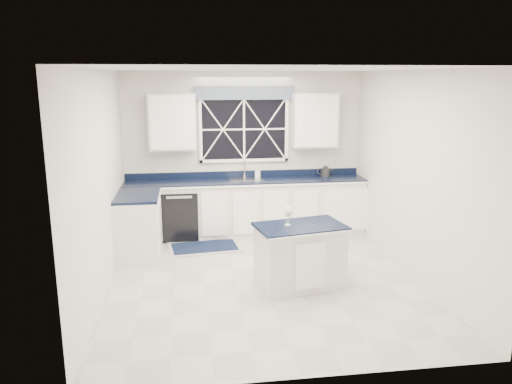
{
  "coord_description": "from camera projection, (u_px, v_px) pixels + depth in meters",
  "views": [
    {
      "loc": [
        -0.95,
        -6.09,
        2.62
      ],
      "look_at": [
        -0.05,
        0.4,
        1.09
      ],
      "focal_mm": 35.0,
      "sensor_mm": 36.0,
      "label": 1
    }
  ],
  "objects": [
    {
      "name": "window",
      "position": [
        244.0,
        124.0,
        8.3
      ],
      "size": [
        1.65,
        0.09,
        1.26
      ],
      "color": "black",
      "rests_on": "ground"
    },
    {
      "name": "island",
      "position": [
        300.0,
        256.0,
        6.29
      ],
      "size": [
        1.19,
        0.85,
        0.81
      ],
      "rotation": [
        0.0,
        0.0,
        0.19
      ],
      "color": "white",
      "rests_on": "ground"
    },
    {
      "name": "dishwasher",
      "position": [
        180.0,
        213.0,
        8.23
      ],
      "size": [
        0.6,
        0.58,
        0.82
      ],
      "primitive_type": "cube",
      "color": "black",
      "rests_on": "ground"
    },
    {
      "name": "kettle",
      "position": [
        325.0,
        171.0,
        8.55
      ],
      "size": [
        0.26,
        0.22,
        0.19
      ],
      "rotation": [
        0.0,
        0.0,
        -0.4
      ],
      "color": "#303032",
      "rests_on": "countertop"
    },
    {
      "name": "base_cabinets",
      "position": [
        227.0,
        212.0,
        8.17
      ],
      "size": [
        3.99,
        1.6,
        0.9
      ],
      "color": "white",
      "rests_on": "ground"
    },
    {
      "name": "faucet",
      "position": [
        245.0,
        168.0,
        8.41
      ],
      "size": [
        0.05,
        0.2,
        0.3
      ],
      "color": "#ACACAE",
      "rests_on": "countertop"
    },
    {
      "name": "countertop",
      "position": [
        246.0,
        181.0,
        8.26
      ],
      "size": [
        3.98,
        0.64,
        0.04
      ],
      "primitive_type": "cube",
      "color": "black",
      "rests_on": "base_cabinets"
    },
    {
      "name": "wine_glass",
      "position": [
        288.0,
        213.0,
        6.16
      ],
      "size": [
        0.1,
        0.1,
        0.23
      ],
      "color": "white",
      "rests_on": "island"
    },
    {
      "name": "soap_bottle",
      "position": [
        258.0,
        172.0,
        8.45
      ],
      "size": [
        0.11,
        0.11,
        0.18
      ],
      "primitive_type": "imported",
      "rotation": [
        0.0,
        0.0,
        -0.4
      ],
      "color": "silver",
      "rests_on": "countertop"
    },
    {
      "name": "upper_cabinets",
      "position": [
        245.0,
        121.0,
        8.17
      ],
      "size": [
        3.1,
        0.34,
        0.9
      ],
      "color": "white",
      "rests_on": "ground"
    },
    {
      "name": "back_wall",
      "position": [
        244.0,
        153.0,
        8.46
      ],
      "size": [
        4.0,
        0.1,
        2.7
      ],
      "primitive_type": "cube",
      "color": "silver",
      "rests_on": "ground"
    },
    {
      "name": "ground",
      "position": [
        264.0,
        279.0,
        6.59
      ],
      "size": [
        4.5,
        4.5,
        0.0
      ],
      "primitive_type": "plane",
      "color": "#B5B5B0",
      "rests_on": "ground"
    },
    {
      "name": "rug",
      "position": [
        205.0,
        247.0,
        7.79
      ],
      "size": [
        1.18,
        0.8,
        0.02
      ],
      "rotation": [
        0.0,
        0.0,
        0.11
      ],
      "color": "#A4A49F",
      "rests_on": "ground"
    }
  ]
}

